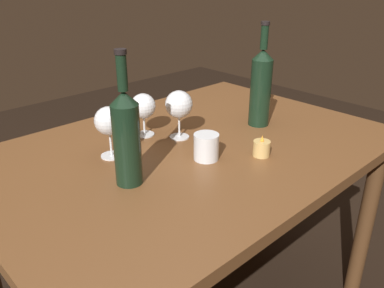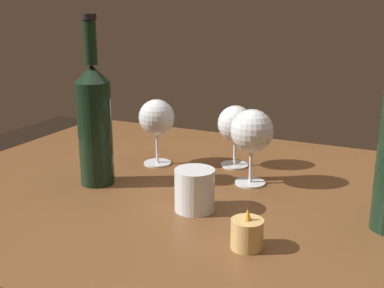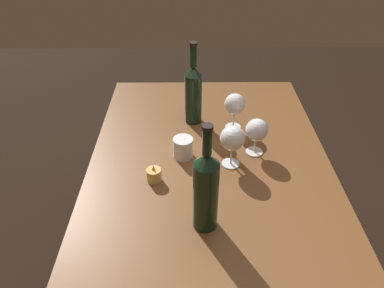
% 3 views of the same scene
% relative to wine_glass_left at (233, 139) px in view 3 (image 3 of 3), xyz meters
% --- Properties ---
extents(ground_plane, '(6.00, 6.00, 0.00)m').
position_rel_wine_glass_left_xyz_m(ground_plane, '(0.02, 0.08, -0.85)').
color(ground_plane, black).
extents(dining_table, '(1.30, 0.90, 0.74)m').
position_rel_wine_glass_left_xyz_m(dining_table, '(0.02, 0.08, -0.20)').
color(dining_table, brown).
rests_on(dining_table, ground).
extents(wine_glass_left, '(0.09, 0.09, 0.16)m').
position_rel_wine_glass_left_xyz_m(wine_glass_left, '(0.00, 0.00, 0.00)').
color(wine_glass_left, white).
rests_on(wine_glass_left, dining_table).
extents(wine_glass_right, '(0.08, 0.08, 0.15)m').
position_rel_wine_glass_left_xyz_m(wine_glass_right, '(0.07, -0.10, -0.01)').
color(wine_glass_right, white).
rests_on(wine_glass_right, dining_table).
extents(wine_glass_centre, '(0.09, 0.09, 0.16)m').
position_rel_wine_glass_left_xyz_m(wine_glass_centre, '(0.25, -0.03, -0.00)').
color(wine_glass_centre, white).
rests_on(wine_glass_centre, dining_table).
extents(wine_bottle, '(0.07, 0.07, 0.36)m').
position_rel_wine_glass_left_xyz_m(wine_bottle, '(-0.29, 0.11, 0.03)').
color(wine_bottle, black).
rests_on(wine_bottle, dining_table).
extents(wine_bottle_second, '(0.07, 0.07, 0.35)m').
position_rel_wine_glass_left_xyz_m(wine_bottle_second, '(0.30, 0.14, 0.02)').
color(wine_bottle_second, black).
rests_on(wine_bottle_second, dining_table).
extents(water_tumbler, '(0.08, 0.08, 0.08)m').
position_rel_wine_glass_left_xyz_m(water_tumbler, '(0.05, 0.18, -0.08)').
color(water_tumbler, white).
rests_on(water_tumbler, dining_table).
extents(votive_candle, '(0.05, 0.05, 0.07)m').
position_rel_wine_glass_left_xyz_m(votive_candle, '(-0.09, 0.28, -0.09)').
color(votive_candle, '#DBB266').
rests_on(votive_candle, dining_table).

